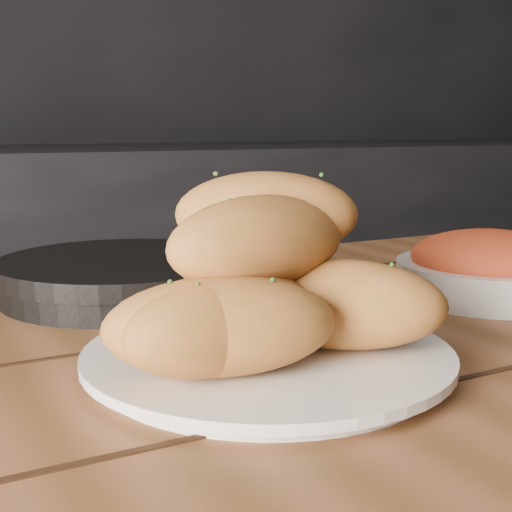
{
  "coord_description": "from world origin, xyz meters",
  "views": [
    {
      "loc": [
        -0.57,
        0.2,
        0.94
      ],
      "look_at": [
        -0.3,
        0.7,
        0.84
      ],
      "focal_mm": 50.0,
      "sensor_mm": 36.0,
      "label": 1
    }
  ],
  "objects_px": {
    "table": "(253,480)",
    "plate": "(268,359)",
    "bread_rolls": "(258,283)",
    "skillet": "(125,276)",
    "bowl": "(490,268)"
  },
  "relations": [
    {
      "from": "plate",
      "to": "bread_rolls",
      "type": "relative_size",
      "value": 1.02
    },
    {
      "from": "table",
      "to": "bread_rolls",
      "type": "distance_m",
      "value": 0.17
    },
    {
      "from": "skillet",
      "to": "bowl",
      "type": "xyz_separation_m",
      "value": [
        0.37,
        -0.2,
        0.01
      ]
    },
    {
      "from": "bowl",
      "to": "bread_rolls",
      "type": "bearing_deg",
      "value": -163.86
    },
    {
      "from": "table",
      "to": "bread_rolls",
      "type": "xyz_separation_m",
      "value": [
        -0.0,
        -0.01,
        0.17
      ]
    },
    {
      "from": "plate",
      "to": "table",
      "type": "bearing_deg",
      "value": 128.42
    },
    {
      "from": "table",
      "to": "plate",
      "type": "relative_size",
      "value": 4.66
    },
    {
      "from": "plate",
      "to": "bowl",
      "type": "distance_m",
      "value": 0.36
    },
    {
      "from": "bread_rolls",
      "to": "plate",
      "type": "bearing_deg",
      "value": 16.1
    },
    {
      "from": "table",
      "to": "bowl",
      "type": "height_order",
      "value": "bowl"
    },
    {
      "from": "table",
      "to": "bowl",
      "type": "bearing_deg",
      "value": 14.32
    },
    {
      "from": "table",
      "to": "plate",
      "type": "bearing_deg",
      "value": -51.58
    },
    {
      "from": "skillet",
      "to": "bread_rolls",
      "type": "bearing_deg",
      "value": -88.09
    },
    {
      "from": "table",
      "to": "bowl",
      "type": "relative_size",
      "value": 6.51
    },
    {
      "from": "table",
      "to": "bread_rolls",
      "type": "relative_size",
      "value": 4.74
    }
  ]
}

